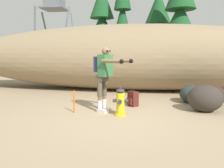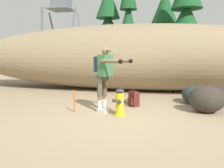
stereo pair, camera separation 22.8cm
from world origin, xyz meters
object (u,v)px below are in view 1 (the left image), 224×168
boulder_large (192,94)px  fire_hydrant (120,102)px  boulder_outlier (214,95)px  survey_stake (74,102)px  utility_worker (105,72)px  watchtower (54,0)px  spare_backpack (133,99)px  boulder_small (205,98)px

boulder_large → fire_hydrant: bearing=-139.5°
boulder_outlier → survey_stake: survey_stake is taller
utility_worker → watchtower: 15.56m
spare_backpack → boulder_small: bearing=131.0°
utility_worker → spare_backpack: utility_worker is taller
watchtower → survey_stake: watchtower is taller
utility_worker → boulder_large: (2.52, 1.55, -0.81)m
boulder_large → boulder_small: (0.12, -1.07, 0.08)m
boulder_outlier → survey_stake: bearing=-158.8°
survey_stake → boulder_small: bearing=11.1°
fire_hydrant → boulder_large: bearing=40.5°
boulder_large → watchtower: 15.94m
utility_worker → boulder_large: 3.07m
boulder_large → boulder_outlier: 0.63m
boulder_small → boulder_outlier: 0.97m
fire_hydrant → spare_backpack: (0.25, 1.03, -0.12)m
boulder_large → boulder_outlier: boulder_outlier is taller
utility_worker → boulder_small: (2.64, 0.48, -0.72)m
utility_worker → survey_stake: 1.13m
boulder_outlier → watchtower: size_ratio=0.09×
fire_hydrant → boulder_large: size_ratio=0.79×
fire_hydrant → survey_stake: size_ratio=1.21×
spare_backpack → boulder_large: bearing=162.5°
spare_backpack → boulder_large: 1.98m
boulder_large → watchtower: size_ratio=0.11×
fire_hydrant → boulder_small: size_ratio=0.79×
watchtower → survey_stake: bearing=-65.2°
watchtower → fire_hydrant: bearing=-61.0°
watchtower → boulder_outlier: bearing=-49.4°
spare_backpack → survey_stake: 1.79m
survey_stake → boulder_outlier: bearing=21.2°
watchtower → spare_backpack: bearing=-58.1°
boulder_large → watchtower: watchtower is taller
boulder_large → survey_stake: survey_stake is taller
spare_backpack → boulder_small: size_ratio=0.51×
utility_worker → spare_backpack: bearing=75.8°
boulder_large → survey_stake: 3.74m
boulder_outlier → survey_stake: size_ratio=1.20×
utility_worker → boulder_outlier: bearing=49.4°
fire_hydrant → watchtower: 16.20m
fire_hydrant → boulder_small: (2.20, 0.71, 0.03)m
boulder_small → boulder_outlier: boulder_small is taller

